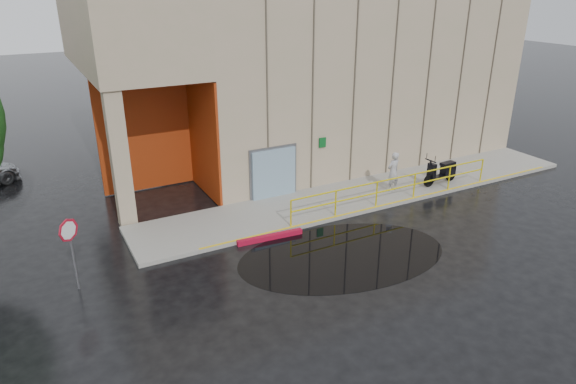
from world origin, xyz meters
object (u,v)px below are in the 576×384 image
(stop_sign, at_px, (70,238))
(scooter, at_px, (442,165))
(red_curb, at_px, (270,237))
(person, at_px, (393,172))

(stop_sign, bearing_deg, scooter, -12.18)
(scooter, bearing_deg, red_curb, -177.89)
(person, xyz_separation_m, red_curb, (-6.35, -1.28, -0.91))
(person, relative_size, scooter, 0.89)
(person, xyz_separation_m, stop_sign, (-12.66, -1.43, 0.69))
(red_curb, bearing_deg, stop_sign, -178.60)
(person, relative_size, red_curb, 0.71)
(person, distance_m, scooter, 2.40)
(scooter, bearing_deg, person, 167.94)
(scooter, xyz_separation_m, stop_sign, (-15.03, -1.10, 0.70))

